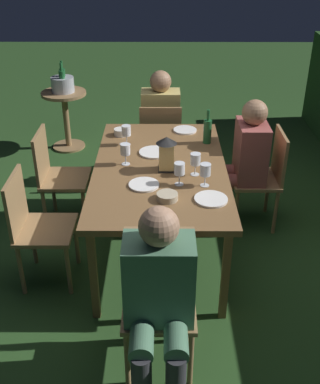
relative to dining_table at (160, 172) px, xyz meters
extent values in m
plane|color=#26471E|center=(0.00, 0.00, -0.70)|extent=(16.00, 16.00, 0.00)
cube|color=brown|center=(0.00, 0.00, 0.03)|extent=(1.75, 1.00, 0.04)
cube|color=brown|center=(-0.80, -0.43, -0.35)|extent=(0.05, 0.05, 0.71)
cube|color=brown|center=(0.80, -0.43, -0.35)|extent=(0.05, 0.05, 0.71)
cube|color=brown|center=(-0.80, 0.43, -0.35)|extent=(0.05, 0.05, 0.71)
cube|color=brown|center=(0.80, 0.43, -0.35)|extent=(0.05, 0.05, 0.71)
cube|color=#937047|center=(1.19, 0.00, -0.27)|extent=(0.40, 0.42, 0.03)
cube|color=#937047|center=(1.01, 0.00, -0.04)|extent=(0.03, 0.40, 0.42)
cylinder|color=#937047|center=(1.36, 0.18, -0.49)|extent=(0.03, 0.03, 0.42)
cylinder|color=#937047|center=(1.36, -0.18, -0.49)|extent=(0.03, 0.03, 0.42)
cylinder|color=#937047|center=(1.02, 0.18, -0.49)|extent=(0.03, 0.03, 0.42)
cylinder|color=#937047|center=(1.02, -0.18, -0.49)|extent=(0.03, 0.03, 0.42)
cube|color=#4C7A5B|center=(1.25, 0.00, 0.00)|extent=(0.24, 0.38, 0.50)
sphere|color=tan|center=(1.25, 0.00, 0.34)|extent=(0.21, 0.21, 0.21)
cylinder|color=#4C7A5B|center=(1.39, 0.09, -0.24)|extent=(0.36, 0.13, 0.13)
cylinder|color=#4C7A5B|center=(1.39, -0.09, -0.24)|extent=(0.36, 0.13, 0.13)
cube|color=#937047|center=(-0.39, 0.82, -0.27)|extent=(0.42, 0.40, 0.03)
cube|color=#937047|center=(-0.39, 1.01, -0.04)|extent=(0.40, 0.03, 0.42)
cylinder|color=#937047|center=(-0.21, 0.65, -0.49)|extent=(0.03, 0.03, 0.42)
cylinder|color=#937047|center=(-0.57, 0.65, -0.49)|extent=(0.03, 0.03, 0.42)
cylinder|color=#937047|center=(-0.21, 0.99, -0.49)|extent=(0.03, 0.03, 0.42)
cylinder|color=#937047|center=(-0.57, 0.99, -0.49)|extent=(0.03, 0.03, 0.42)
cube|color=#9E4C47|center=(-0.39, 0.76, 0.00)|extent=(0.38, 0.24, 0.50)
sphere|color=#997051|center=(-0.39, 0.76, 0.34)|extent=(0.21, 0.21, 0.21)
cylinder|color=#9E4C47|center=(-0.30, 0.62, -0.24)|extent=(0.13, 0.36, 0.13)
cylinder|color=#9E4C47|center=(-0.48, 0.62, -0.24)|extent=(0.13, 0.36, 0.13)
cylinder|color=#333338|center=(-0.30, 0.46, -0.48)|extent=(0.11, 0.11, 0.45)
cylinder|color=#333338|center=(-0.48, 0.46, -0.48)|extent=(0.11, 0.11, 0.45)
cube|color=#937047|center=(-1.19, 0.00, -0.27)|extent=(0.40, 0.42, 0.03)
cube|color=#937047|center=(-1.01, 0.00, -0.04)|extent=(0.03, 0.40, 0.42)
cylinder|color=#937047|center=(-1.36, -0.18, -0.49)|extent=(0.03, 0.03, 0.42)
cylinder|color=#937047|center=(-1.36, 0.18, -0.49)|extent=(0.03, 0.03, 0.42)
cylinder|color=#937047|center=(-1.02, -0.18, -0.49)|extent=(0.03, 0.03, 0.42)
cylinder|color=#937047|center=(-1.02, 0.18, -0.49)|extent=(0.03, 0.03, 0.42)
cube|color=tan|center=(-1.25, 0.00, 0.00)|extent=(0.24, 0.38, 0.50)
sphere|color=#997051|center=(-1.25, 0.00, 0.34)|extent=(0.21, 0.21, 0.21)
cylinder|color=tan|center=(-1.39, -0.09, -0.24)|extent=(0.36, 0.13, 0.13)
cylinder|color=tan|center=(-1.39, 0.09, -0.24)|extent=(0.36, 0.13, 0.13)
cylinder|color=#333338|center=(-1.55, -0.09, -0.48)|extent=(0.11, 0.11, 0.45)
cylinder|color=#333338|center=(-1.55, 0.09, -0.48)|extent=(0.11, 0.11, 0.45)
cube|color=#937047|center=(-0.39, -0.82, -0.27)|extent=(0.42, 0.40, 0.03)
cube|color=#937047|center=(-0.39, -1.01, -0.04)|extent=(0.40, 0.02, 0.42)
cylinder|color=#937047|center=(-0.57, -0.65, -0.49)|extent=(0.03, 0.03, 0.42)
cylinder|color=#937047|center=(-0.21, -0.65, -0.49)|extent=(0.03, 0.03, 0.42)
cylinder|color=#937047|center=(-0.57, -0.99, -0.49)|extent=(0.03, 0.03, 0.42)
cylinder|color=#937047|center=(-0.21, -0.99, -0.49)|extent=(0.03, 0.03, 0.42)
cube|color=#937047|center=(0.39, -0.82, -0.27)|extent=(0.42, 0.40, 0.03)
cube|color=#937047|center=(0.39, -1.01, -0.04)|extent=(0.40, 0.02, 0.42)
cylinder|color=#937047|center=(0.21, -0.65, -0.49)|extent=(0.03, 0.03, 0.42)
cylinder|color=#937047|center=(0.57, -0.65, -0.49)|extent=(0.03, 0.03, 0.42)
cylinder|color=#937047|center=(0.21, -0.99, -0.49)|extent=(0.03, 0.03, 0.42)
cylinder|color=#937047|center=(0.57, -0.99, -0.49)|extent=(0.03, 0.03, 0.42)
cube|color=black|center=(0.06, 0.05, 0.06)|extent=(0.12, 0.12, 0.01)
cube|color=#F9D17A|center=(0.06, 0.05, 0.17)|extent=(0.11, 0.11, 0.20)
cone|color=black|center=(0.06, 0.05, 0.29)|extent=(0.15, 0.15, 0.05)
cylinder|color=#1E5B2D|center=(-0.45, 0.39, 0.15)|extent=(0.07, 0.07, 0.20)
cylinder|color=#1E5B2D|center=(-0.45, 0.39, 0.30)|extent=(0.03, 0.03, 0.09)
cylinder|color=silver|center=(-0.40, -0.28, 0.06)|extent=(0.06, 0.06, 0.00)
cylinder|color=silver|center=(-0.40, -0.28, 0.10)|extent=(0.01, 0.01, 0.08)
cylinder|color=silver|center=(-0.40, -0.28, 0.18)|extent=(0.08, 0.08, 0.08)
cylinder|color=maroon|center=(-0.40, -0.28, 0.16)|extent=(0.07, 0.07, 0.03)
cylinder|color=silver|center=(-0.03, -0.26, 0.06)|extent=(0.06, 0.06, 0.00)
cylinder|color=silver|center=(-0.03, -0.26, 0.10)|extent=(0.01, 0.01, 0.08)
cylinder|color=silver|center=(-0.03, -0.26, 0.18)|extent=(0.08, 0.08, 0.08)
cylinder|color=maroon|center=(-0.03, -0.26, 0.16)|extent=(0.07, 0.07, 0.03)
cylinder|color=silver|center=(0.31, 0.32, 0.06)|extent=(0.06, 0.06, 0.00)
cylinder|color=silver|center=(0.31, 0.32, 0.10)|extent=(0.01, 0.01, 0.08)
cylinder|color=silver|center=(0.31, 0.32, 0.18)|extent=(0.08, 0.08, 0.08)
cylinder|color=maroon|center=(0.31, 0.32, 0.16)|extent=(0.07, 0.07, 0.03)
cylinder|color=silver|center=(0.29, 0.14, 0.06)|extent=(0.06, 0.06, 0.00)
cylinder|color=silver|center=(0.29, 0.14, 0.10)|extent=(0.01, 0.01, 0.08)
cylinder|color=silver|center=(0.29, 0.14, 0.18)|extent=(0.08, 0.08, 0.08)
cylinder|color=maroon|center=(0.29, 0.14, 0.16)|extent=(0.07, 0.07, 0.03)
cylinder|color=silver|center=(0.14, 0.26, 0.06)|extent=(0.06, 0.06, 0.00)
cylinder|color=silver|center=(0.14, 0.26, 0.10)|extent=(0.01, 0.01, 0.08)
cylinder|color=silver|center=(0.14, 0.26, 0.18)|extent=(0.08, 0.08, 0.08)
cylinder|color=maroon|center=(0.14, 0.26, 0.16)|extent=(0.07, 0.07, 0.03)
cylinder|color=white|center=(-0.71, 0.22, 0.06)|extent=(0.21, 0.21, 0.01)
cylinder|color=white|center=(-0.23, -0.05, 0.06)|extent=(0.24, 0.24, 0.01)
cylinder|color=white|center=(0.51, 0.34, 0.06)|extent=(0.22, 0.22, 0.01)
cylinder|color=white|center=(0.31, -0.11, 0.06)|extent=(0.22, 0.22, 0.01)
cylinder|color=#BCAD8E|center=(0.50, 0.05, 0.08)|extent=(0.14, 0.14, 0.05)
cylinder|color=#424C1E|center=(0.50, 0.05, 0.09)|extent=(0.12, 0.12, 0.01)
cylinder|color=silver|center=(-0.60, -0.35, 0.08)|extent=(0.12, 0.12, 0.06)
cylinder|color=tan|center=(-0.60, -0.35, 0.10)|extent=(0.10, 0.10, 0.02)
cylinder|color=#937047|center=(-2.05, -1.12, -0.03)|extent=(0.52, 0.52, 0.03)
cylinder|color=#937047|center=(-2.05, -1.12, -0.38)|extent=(0.07, 0.07, 0.66)
cylinder|color=#937047|center=(-2.05, -1.12, -0.69)|extent=(0.39, 0.39, 0.02)
cylinder|color=#B2B7BF|center=(-2.05, -1.12, 0.07)|extent=(0.26, 0.26, 0.17)
cylinder|color=white|center=(-2.05, -1.12, 0.11)|extent=(0.23, 0.23, 0.04)
cylinder|color=#1E5B2D|center=(-2.09, -1.12, 0.16)|extent=(0.07, 0.07, 0.16)
cylinder|color=#1E5B2D|center=(-2.09, -1.12, 0.29)|extent=(0.03, 0.03, 0.09)
cylinder|color=#1E5B2D|center=(-2.00, -1.11, 0.16)|extent=(0.07, 0.07, 0.16)
cylinder|color=#1E5B2D|center=(-2.00, -1.11, 0.29)|extent=(0.03, 0.03, 0.09)
camera|label=1|loc=(3.20, 0.01, 1.65)|focal=43.91mm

